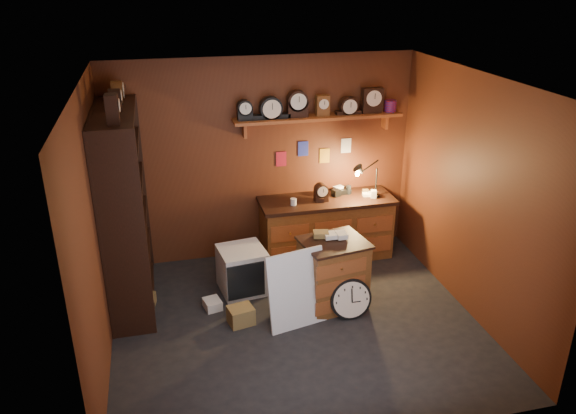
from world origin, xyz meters
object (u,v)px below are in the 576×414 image
Objects in this scene: low_cabinet at (333,271)px; big_round_clock at (351,299)px; shelving_unit at (121,202)px; workbench at (326,225)px.

big_round_clock is at bearing -79.88° from low_cabinet.
shelving_unit is at bearing 153.57° from low_cabinet.
shelving_unit reaches higher than workbench.
shelving_unit is 2.81m from big_round_clock.
low_cabinet is at bearing -103.25° from workbench.
shelving_unit is 5.31× the size of big_round_clock.
big_round_clock is at bearing -96.27° from workbench.
low_cabinet is 1.89× the size of big_round_clock.
big_round_clock is at bearing -22.36° from shelving_unit.
shelving_unit is 2.81× the size of low_cabinet.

